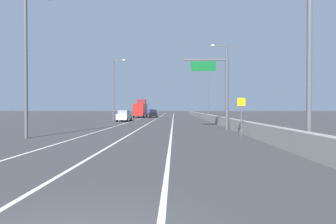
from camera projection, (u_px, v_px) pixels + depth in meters
ground_plane at (167, 117)px, 67.95m from camera, size 320.00×320.00×0.00m
lane_stripe_left at (141, 118)px, 59.08m from camera, size 0.16×130.00×0.00m
lane_stripe_center at (157, 118)px, 59.00m from camera, size 0.16×130.00×0.00m
lane_stripe_right at (173, 118)px, 58.92m from camera, size 0.16×130.00×0.00m
jersey_barrier_right at (212, 119)px, 43.77m from camera, size 0.60×120.00×1.10m
overhead_sign_gantry at (220, 84)px, 28.29m from camera, size 4.68×0.36×7.50m
speed_advisory_sign at (241, 114)px, 21.04m from camera, size 0.60×0.11×3.00m
lamp_post_right_near at (304, 31)px, 13.42m from camera, size 2.14×0.44×10.52m
lamp_post_right_second at (225, 79)px, 35.02m from camera, size 2.14×0.44×10.52m
lamp_post_right_third at (207, 90)px, 56.61m from camera, size 2.14×0.44×10.52m
lamp_post_left_near at (29, 56)px, 19.82m from camera, size 2.14×0.44×10.52m
lamp_post_left_mid at (115, 86)px, 45.72m from camera, size 2.14×0.44×10.52m
car_silver_0 at (124, 116)px, 45.54m from camera, size 1.90×4.66×1.89m
car_blue_1 at (151, 112)px, 94.62m from camera, size 1.83×4.22×2.01m
car_black_2 at (153, 114)px, 64.93m from camera, size 1.90×4.15×1.87m
box_truck at (141, 109)px, 66.33m from camera, size 2.52×8.91×4.43m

